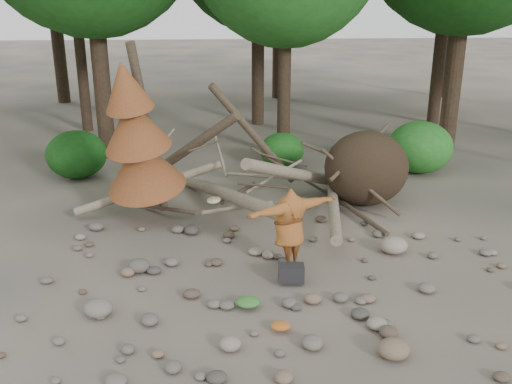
{
  "coord_description": "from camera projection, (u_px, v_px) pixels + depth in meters",
  "views": [
    {
      "loc": [
        -1.29,
        -9.68,
        5.36
      ],
      "look_at": [
        -0.49,
        1.5,
        1.4
      ],
      "focal_mm": 40.0,
      "sensor_mm": 36.0,
      "label": 1
    }
  ],
  "objects": [
    {
      "name": "frisbee_thrower",
      "position": [
        289.0,
        228.0,
        11.33
      ],
      "size": [
        2.7,
        1.38,
        1.66
      ],
      "color": "brown",
      "rests_on": "ground"
    },
    {
      "name": "bush_right",
      "position": [
        420.0,
        147.0,
        17.62
      ],
      "size": [
        2.0,
        2.0,
        1.6
      ],
      "primitive_type": "ellipsoid",
      "color": "#2A7925",
      "rests_on": "ground"
    },
    {
      "name": "cloth_orange",
      "position": [
        280.0,
        328.0,
        9.47
      ],
      "size": [
        0.33,
        0.27,
        0.12
      ],
      "primitive_type": "ellipsoid",
      "color": "#B2581E",
      "rests_on": "ground"
    },
    {
      "name": "bush_left",
      "position": [
        76.0,
        154.0,
        17.13
      ],
      "size": [
        1.8,
        1.8,
        1.44
      ],
      "primitive_type": "ellipsoid",
      "color": "#175015",
      "rests_on": "ground"
    },
    {
      "name": "dead_conifer",
      "position": [
        137.0,
        139.0,
        13.23
      ],
      "size": [
        2.06,
        2.16,
        4.35
      ],
      "color": "#4C3F30",
      "rests_on": "ground"
    },
    {
      "name": "backpack",
      "position": [
        291.0,
        276.0,
        11.01
      ],
      "size": [
        0.51,
        0.36,
        0.33
      ],
      "primitive_type": "cube",
      "rotation": [
        0.0,
        0.0,
        -0.08
      ],
      "color": "black",
      "rests_on": "ground"
    },
    {
      "name": "deadfall_pile",
      "position": [
        345.0,
        171.0,
        14.78
      ],
      "size": [
        8.55,
        5.24,
        3.3
      ],
      "color": "#332619",
      "rests_on": "ground"
    },
    {
      "name": "bush_mid",
      "position": [
        282.0,
        150.0,
        18.17
      ],
      "size": [
        1.4,
        1.4,
        1.12
      ],
      "primitive_type": "ellipsoid",
      "color": "#20661D",
      "rests_on": "ground"
    },
    {
      "name": "cloth_green",
      "position": [
        248.0,
        304.0,
        10.15
      ],
      "size": [
        0.44,
        0.37,
        0.16
      ],
      "primitive_type": "ellipsoid",
      "color": "#36712D",
      "rests_on": "ground"
    },
    {
      "name": "boulder_front_right",
      "position": [
        394.0,
        349.0,
        8.78
      ],
      "size": [
        0.5,
        0.45,
        0.3
      ],
      "primitive_type": "ellipsoid",
      "color": "#79614B",
      "rests_on": "ground"
    },
    {
      "name": "boulder_mid_left",
      "position": [
        139.0,
        266.0,
        11.47
      ],
      "size": [
        0.45,
        0.41,
        0.27
      ],
      "primitive_type": "ellipsoid",
      "color": "#58524A",
      "rests_on": "ground"
    },
    {
      "name": "ground",
      "position": [
        287.0,
        286.0,
        10.97
      ],
      "size": [
        120.0,
        120.0,
        0.0
      ],
      "primitive_type": "plane",
      "color": "#514C44",
      "rests_on": "ground"
    },
    {
      "name": "boulder_mid_right",
      "position": [
        394.0,
        245.0,
        12.29
      ],
      "size": [
        0.6,
        0.54,
        0.36
      ],
      "primitive_type": "ellipsoid",
      "color": "gray",
      "rests_on": "ground"
    },
    {
      "name": "boulder_front_left",
      "position": [
        98.0,
        308.0,
        9.9
      ],
      "size": [
        0.51,
        0.46,
        0.31
      ],
      "primitive_type": "ellipsoid",
      "color": "slate",
      "rests_on": "ground"
    }
  ]
}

